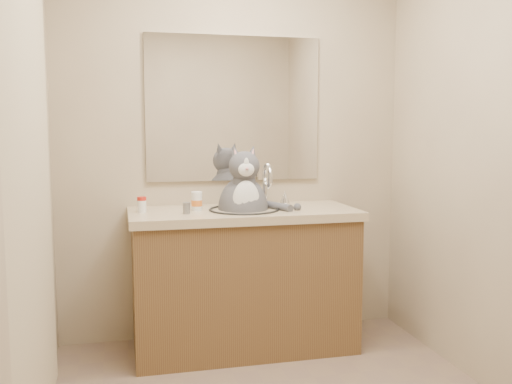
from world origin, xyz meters
TOP-DOWN VIEW (x-y plane):
  - room at (0.00, 0.00)m, footprint 2.22×2.52m
  - vanity at (0.00, 0.96)m, footprint 1.34×0.59m
  - mirror at (0.00, 1.24)m, footprint 1.10×0.02m
  - shower_curtain at (-1.05, 0.10)m, footprint 0.02×1.30m
  - cat at (0.00, 0.97)m, footprint 0.42×0.35m
  - pill_bottle_redcap at (-0.59, 0.99)m, footprint 0.07×0.07m
  - pill_bottle_orange at (-0.27, 0.99)m, footprint 0.08×0.08m
  - grey_canister at (-0.35, 0.88)m, footprint 0.05×0.05m

SIDE VIEW (x-z plane):
  - vanity at x=0.00m, z-range -0.12..1.00m
  - cat at x=0.00m, z-range 0.58..1.18m
  - grey_canister at x=-0.35m, z-range 0.85..0.91m
  - pill_bottle_redcap at x=-0.59m, z-range 0.85..0.94m
  - pill_bottle_orange at x=-0.27m, z-range 0.85..0.96m
  - shower_curtain at x=-1.05m, z-range 0.06..2.00m
  - room at x=0.00m, z-range -0.01..2.41m
  - mirror at x=0.00m, z-range 1.00..1.90m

